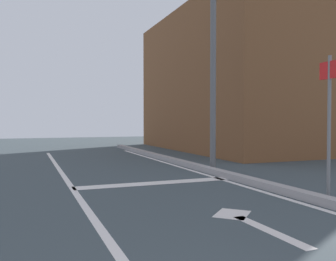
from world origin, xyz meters
TOP-DOWN VIEW (x-y plane):
  - lane_line_center at (-0.29, 6.00)m, footprint 0.12×20.00m
  - lane_line_curbside at (3.00, 6.00)m, footprint 0.12×20.00m
  - stop_bar at (1.43, 7.55)m, footprint 3.44×0.40m
  - lane_arrow_stem at (1.60, 3.87)m, footprint 0.16×1.40m
  - lane_arrow_head at (1.60, 4.72)m, footprint 0.71×0.71m
  - curb_strip at (3.25, 6.00)m, footprint 0.24×24.00m
  - traffic_signal_mast at (2.73, 9.05)m, footprint 4.49×0.34m
  - street_sign_post at (3.73, 5.05)m, footprint 0.06×0.44m
  - building_block at (9.54, 14.90)m, footprint 8.78×10.18m

SIDE VIEW (x-z plane):
  - lane_line_center at x=-0.29m, z-range 0.00..0.01m
  - lane_line_curbside at x=3.00m, z-range 0.00..0.01m
  - stop_bar at x=1.43m, z-range 0.00..0.01m
  - lane_arrow_stem at x=1.60m, z-range 0.00..0.01m
  - lane_arrow_head at x=1.60m, z-range 0.00..0.01m
  - curb_strip at x=3.25m, z-range 0.00..0.14m
  - street_sign_post at x=3.73m, z-range 0.37..2.82m
  - building_block at x=9.54m, z-range 0.00..6.31m
  - traffic_signal_mast at x=2.73m, z-range 1.03..6.84m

